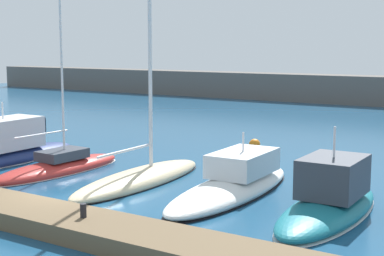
{
  "coord_description": "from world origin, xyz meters",
  "views": [
    {
      "loc": [
        15.41,
        -14.94,
        5.93
      ],
      "look_at": [
        1.68,
        6.3,
        2.32
      ],
      "focal_mm": 54.11,
      "sensor_mm": 36.0,
      "label": 1
    }
  ],
  "objects_px": {
    "motorboat_white_sixth": "(234,184)",
    "mooring_buoy_orange": "(255,144)",
    "sailboat_red_fourth": "(59,166)",
    "motorboat_teal_seventh": "(330,200)",
    "motorboat_navy_third": "(8,148)",
    "dock_bollard": "(83,211)",
    "sailboat_sand_fifth": "(140,177)"
  },
  "relations": [
    {
      "from": "motorboat_white_sixth",
      "to": "mooring_buoy_orange",
      "type": "bearing_deg",
      "value": 20.76
    },
    {
      "from": "sailboat_red_fourth",
      "to": "motorboat_teal_seventh",
      "type": "bearing_deg",
      "value": -87.11
    },
    {
      "from": "motorboat_white_sixth",
      "to": "mooring_buoy_orange",
      "type": "distance_m",
      "value": 11.87
    },
    {
      "from": "motorboat_navy_third",
      "to": "dock_bollard",
      "type": "height_order",
      "value": "motorboat_navy_third"
    },
    {
      "from": "sailboat_red_fourth",
      "to": "motorboat_teal_seventh",
      "type": "relative_size",
      "value": 1.98
    },
    {
      "from": "motorboat_navy_third",
      "to": "sailboat_red_fourth",
      "type": "distance_m",
      "value": 4.12
    },
    {
      "from": "motorboat_navy_third",
      "to": "dock_bollard",
      "type": "xyz_separation_m",
      "value": [
        11.53,
        -6.6,
        0.13
      ]
    },
    {
      "from": "motorboat_white_sixth",
      "to": "mooring_buoy_orange",
      "type": "height_order",
      "value": "motorboat_white_sixth"
    },
    {
      "from": "motorboat_navy_third",
      "to": "sailboat_sand_fifth",
      "type": "relative_size",
      "value": 0.66
    },
    {
      "from": "motorboat_white_sixth",
      "to": "mooring_buoy_orange",
      "type": "xyz_separation_m",
      "value": [
        -4.58,
        10.94,
        -0.39
      ]
    },
    {
      "from": "mooring_buoy_orange",
      "to": "motorboat_navy_third",
      "type": "bearing_deg",
      "value": -125.94
    },
    {
      "from": "motorboat_navy_third",
      "to": "sailboat_sand_fifth",
      "type": "height_order",
      "value": "sailboat_sand_fifth"
    },
    {
      "from": "motorboat_white_sixth",
      "to": "motorboat_teal_seventh",
      "type": "bearing_deg",
      "value": -103.41
    },
    {
      "from": "sailboat_red_fourth",
      "to": "motorboat_white_sixth",
      "type": "xyz_separation_m",
      "value": [
        8.88,
        1.03,
        0.09
      ]
    },
    {
      "from": "sailboat_sand_fifth",
      "to": "mooring_buoy_orange",
      "type": "height_order",
      "value": "sailboat_sand_fifth"
    },
    {
      "from": "motorboat_white_sixth",
      "to": "dock_bollard",
      "type": "bearing_deg",
      "value": 166.81
    },
    {
      "from": "sailboat_red_fourth",
      "to": "dock_bollard",
      "type": "relative_size",
      "value": 35.32
    },
    {
      "from": "motorboat_navy_third",
      "to": "mooring_buoy_orange",
      "type": "bearing_deg",
      "value": -37.49
    },
    {
      "from": "motorboat_navy_third",
      "to": "motorboat_teal_seventh",
      "type": "bearing_deg",
      "value": -92.39
    },
    {
      "from": "motorboat_white_sixth",
      "to": "dock_bollard",
      "type": "xyz_separation_m",
      "value": [
        -1.43,
        -7.22,
        0.41
      ]
    },
    {
      "from": "sailboat_sand_fifth",
      "to": "sailboat_red_fourth",
      "type": "bearing_deg",
      "value": 92.91
    },
    {
      "from": "motorboat_teal_seventh",
      "to": "mooring_buoy_orange",
      "type": "height_order",
      "value": "motorboat_teal_seventh"
    },
    {
      "from": "motorboat_teal_seventh",
      "to": "mooring_buoy_orange",
      "type": "xyz_separation_m",
      "value": [
        -8.9,
        11.81,
        -0.54
      ]
    },
    {
      "from": "motorboat_white_sixth",
      "to": "sailboat_sand_fifth",
      "type": "bearing_deg",
      "value": 96.71
    },
    {
      "from": "motorboat_teal_seventh",
      "to": "sailboat_red_fourth",
      "type": "bearing_deg",
      "value": 89.71
    },
    {
      "from": "motorboat_navy_third",
      "to": "motorboat_white_sixth",
      "type": "relative_size",
      "value": 0.94
    },
    {
      "from": "motorboat_navy_third",
      "to": "sailboat_red_fourth",
      "type": "relative_size",
      "value": 0.57
    },
    {
      "from": "motorboat_navy_third",
      "to": "sailboat_red_fourth",
      "type": "bearing_deg",
      "value": -97.26
    },
    {
      "from": "dock_bollard",
      "to": "sailboat_sand_fifth",
      "type": "bearing_deg",
      "value": 113.62
    },
    {
      "from": "sailboat_sand_fifth",
      "to": "motorboat_teal_seventh",
      "type": "relative_size",
      "value": 1.71
    },
    {
      "from": "motorboat_navy_third",
      "to": "sailboat_red_fourth",
      "type": "height_order",
      "value": "sailboat_red_fourth"
    },
    {
      "from": "motorboat_navy_third",
      "to": "sailboat_sand_fifth",
      "type": "distance_m",
      "value": 8.67
    }
  ]
}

